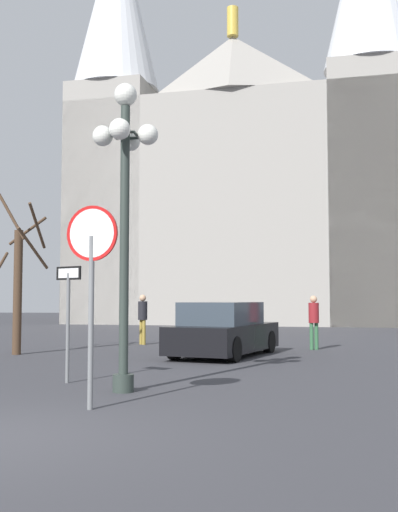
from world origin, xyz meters
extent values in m
cube|color=gray|center=(2.05, 35.34, 7.01)|extent=(22.99, 15.71, 14.01)
pyramid|color=gray|center=(1.33, 29.88, 15.76)|extent=(7.71, 2.97, 3.50)
cylinder|color=gold|center=(1.33, 29.88, 18.41)|extent=(0.70, 0.70, 1.80)
cube|color=gray|center=(-6.56, 32.51, 7.65)|extent=(5.77, 5.77, 15.29)
cone|color=silver|center=(-6.56, 32.51, 21.41)|extent=(5.66, 5.66, 12.23)
cube|color=gray|center=(9.63, 30.37, 7.65)|extent=(5.77, 5.77, 15.29)
cylinder|color=slate|center=(0.79, 1.96, 1.24)|extent=(0.08, 0.08, 2.49)
cylinder|color=red|center=(0.79, 1.96, 2.53)|extent=(0.80, 0.21, 0.81)
cylinder|color=white|center=(0.79, 1.94, 2.53)|extent=(0.70, 0.15, 0.71)
cylinder|color=slate|center=(-0.43, 4.63, 1.03)|extent=(0.07, 0.07, 2.06)
cube|color=black|center=(-0.43, 4.63, 2.06)|extent=(0.58, 0.34, 0.26)
cube|color=white|center=(-0.43, 4.62, 2.06)|extent=(0.48, 0.27, 0.18)
cylinder|color=#2D3833|center=(0.88, 3.63, 2.47)|extent=(0.16, 0.16, 4.94)
cylinder|color=#2D3833|center=(0.88, 3.63, 0.15)|extent=(0.36, 0.36, 0.30)
sphere|color=white|center=(0.88, 3.63, 5.14)|extent=(0.40, 0.40, 0.40)
sphere|color=white|center=(1.28, 3.63, 4.42)|extent=(0.36, 0.36, 0.36)
cylinder|color=#2D3833|center=(1.08, 3.63, 4.42)|extent=(0.05, 0.40, 0.05)
sphere|color=white|center=(0.88, 4.03, 4.42)|extent=(0.36, 0.36, 0.36)
cylinder|color=#2D3833|center=(0.88, 3.83, 4.42)|extent=(0.40, 0.05, 0.05)
sphere|color=white|center=(0.48, 3.63, 4.42)|extent=(0.36, 0.36, 0.36)
cylinder|color=#2D3833|center=(0.68, 3.63, 4.42)|extent=(0.05, 0.40, 0.05)
sphere|color=white|center=(0.88, 3.23, 4.42)|extent=(0.36, 0.36, 0.36)
cylinder|color=#2D3833|center=(0.88, 3.43, 4.42)|extent=(0.40, 0.05, 0.05)
cylinder|color=#473323|center=(-3.75, 10.18, 1.77)|extent=(0.24, 0.24, 3.53)
cylinder|color=#473323|center=(-3.20, 10.16, 3.65)|extent=(0.12, 1.16, 1.21)
cylinder|color=#473323|center=(-3.81, 9.77, 3.88)|extent=(0.89, 0.21, 1.34)
cylinder|color=#473323|center=(-3.23, 9.95, 2.99)|extent=(0.56, 1.12, 1.12)
cylinder|color=#473323|center=(-3.71, 10.74, 3.57)|extent=(1.18, 0.16, 0.84)
cylinder|color=#473323|center=(-4.19, 10.11, 2.64)|extent=(0.21, 0.95, 0.60)
cube|color=black|center=(2.13, 10.40, 0.51)|extent=(3.02, 4.71, 0.72)
cube|color=#333D47|center=(2.07, 10.19, 1.17)|extent=(2.28, 2.82, 0.61)
cylinder|color=black|center=(1.79, 12.06, 0.32)|extent=(0.40, 0.68, 0.64)
cylinder|color=black|center=(3.35, 11.58, 0.32)|extent=(0.40, 0.68, 0.64)
cylinder|color=black|center=(0.91, 9.22, 0.32)|extent=(0.40, 0.68, 0.64)
cylinder|color=black|center=(2.47, 8.74, 0.32)|extent=(0.40, 0.68, 0.64)
cylinder|color=olive|center=(-0.91, 14.26, 0.42)|extent=(0.12, 0.12, 0.85)
cylinder|color=olive|center=(-1.03, 14.37, 0.42)|extent=(0.12, 0.12, 0.85)
cylinder|color=black|center=(-0.97, 14.31, 1.17)|extent=(0.32, 0.32, 0.64)
sphere|color=tan|center=(-0.97, 14.31, 1.60)|extent=(0.23, 0.23, 0.23)
cylinder|color=#33663F|center=(4.67, 12.78, 0.41)|extent=(0.12, 0.12, 0.83)
cylinder|color=#33663F|center=(4.82, 12.83, 0.41)|extent=(0.12, 0.12, 0.83)
cylinder|color=maroon|center=(4.74, 12.80, 1.14)|extent=(0.32, 0.32, 0.62)
sphere|color=tan|center=(4.74, 12.80, 1.56)|extent=(0.22, 0.22, 0.22)
camera|label=1|loc=(3.32, -6.76, 1.58)|focal=43.45mm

